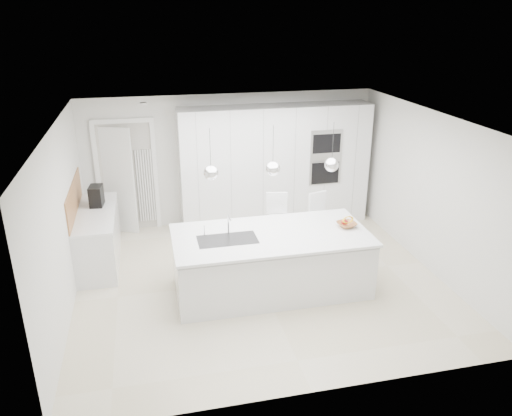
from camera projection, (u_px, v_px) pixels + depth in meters
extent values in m
plane|color=beige|center=(260.00, 281.00, 7.75)|extent=(5.50, 5.50, 0.00)
plane|color=silver|center=(231.00, 159.00, 9.55)|extent=(5.50, 0.00, 5.50)
plane|color=silver|center=(62.00, 222.00, 6.72)|extent=(0.00, 5.00, 5.00)
plane|color=white|center=(261.00, 121.00, 6.83)|extent=(5.50, 5.50, 0.00)
cube|color=silver|center=(275.00, 166.00, 9.48)|extent=(3.60, 0.60, 2.30)
cube|color=white|center=(113.00, 181.00, 9.12)|extent=(0.76, 0.38, 2.00)
cube|color=silver|center=(98.00, 238.00, 8.17)|extent=(0.60, 1.80, 0.86)
cube|color=white|center=(95.00, 213.00, 8.01)|extent=(0.62, 1.82, 0.04)
cube|color=#AC7443|center=(74.00, 199.00, 7.85)|extent=(0.02, 1.80, 0.50)
cube|color=silver|center=(272.00, 264.00, 7.34)|extent=(2.80, 1.20, 0.86)
cube|color=white|center=(271.00, 235.00, 7.22)|extent=(2.84, 1.40, 0.04)
cylinder|color=white|center=(228.00, 224.00, 7.17)|extent=(0.02, 0.02, 0.30)
sphere|color=white|center=(211.00, 173.00, 6.62)|extent=(0.20, 0.20, 0.20)
sphere|color=white|center=(273.00, 169.00, 6.80)|extent=(0.20, 0.20, 0.20)
sphere|color=white|center=(332.00, 165.00, 6.97)|extent=(0.20, 0.20, 0.20)
imported|color=#AC7443|center=(347.00, 225.00, 7.44)|extent=(0.33, 0.33, 0.07)
cube|color=black|center=(96.00, 196.00, 8.21)|extent=(0.23, 0.33, 0.34)
sphere|color=red|center=(346.00, 222.00, 7.44)|extent=(0.07, 0.07, 0.07)
sphere|color=red|center=(344.00, 222.00, 7.43)|extent=(0.09, 0.09, 0.09)
torus|color=gold|center=(348.00, 220.00, 7.40)|extent=(0.23, 0.17, 0.21)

